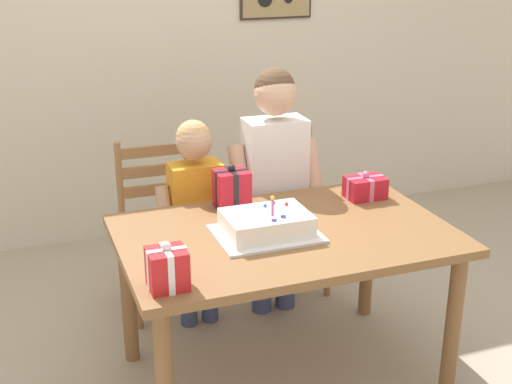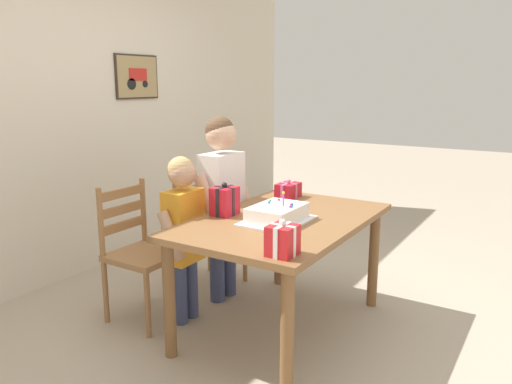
{
  "view_description": "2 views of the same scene",
  "coord_description": "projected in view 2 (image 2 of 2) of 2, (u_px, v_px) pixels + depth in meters",
  "views": [
    {
      "loc": [
        -1.07,
        -2.55,
        1.95
      ],
      "look_at": [
        -0.1,
        0.09,
        0.91
      ],
      "focal_mm": 48.46,
      "sensor_mm": 36.0,
      "label": 1
    },
    {
      "loc": [
        -2.63,
        -1.44,
        1.57
      ],
      "look_at": [
        -0.16,
        0.1,
        0.93
      ],
      "focal_mm": 34.99,
      "sensor_mm": 36.0,
      "label": 2
    }
  ],
  "objects": [
    {
      "name": "ground_plane",
      "position": [
        282.0,
        328.0,
        3.27
      ],
      "size": [
        20.0,
        20.0,
        0.0
      ],
      "primitive_type": "plane",
      "color": "tan"
    },
    {
      "name": "back_wall",
      "position": [
        71.0,
        117.0,
        3.99
      ],
      "size": [
        6.4,
        0.11,
        2.6
      ],
      "color": "beige",
      "rests_on": "ground"
    },
    {
      "name": "dining_table",
      "position": [
        283.0,
        233.0,
        3.13
      ],
      "size": [
        1.44,
        0.93,
        0.74
      ],
      "color": "brown",
      "rests_on": "ground"
    },
    {
      "name": "birthday_cake",
      "position": [
        277.0,
        214.0,
        3.01
      ],
      "size": [
        0.44,
        0.34,
        0.19
      ],
      "color": "silver",
      "rests_on": "dining_table"
    },
    {
      "name": "gift_box_red_large",
      "position": [
        225.0,
        201.0,
        3.16
      ],
      "size": [
        0.16,
        0.14,
        0.22
      ],
      "color": "red",
      "rests_on": "dining_table"
    },
    {
      "name": "gift_box_beside_cake",
      "position": [
        288.0,
        190.0,
        3.66
      ],
      "size": [
        0.19,
        0.14,
        0.14
      ],
      "color": "red",
      "rests_on": "dining_table"
    },
    {
      "name": "gift_box_corner_small",
      "position": [
        283.0,
        240.0,
        2.42
      ],
      "size": [
        0.15,
        0.14,
        0.19
      ],
      "color": "red",
      "rests_on": "dining_table"
    },
    {
      "name": "chair_left",
      "position": [
        141.0,
        252.0,
        3.32
      ],
      "size": [
        0.42,
        0.42,
        0.92
      ],
      "color": "#996B42",
      "rests_on": "ground"
    },
    {
      "name": "chair_right",
      "position": [
        207.0,
        226.0,
        3.92
      ],
      "size": [
        0.45,
        0.45,
        0.92
      ],
      "color": "#996B42",
      "rests_on": "ground"
    },
    {
      "name": "child_older",
      "position": [
        222.0,
        190.0,
        3.56
      ],
      "size": [
        0.49,
        0.28,
        1.34
      ],
      "color": "#38426B",
      "rests_on": "ground"
    },
    {
      "name": "child_younger",
      "position": [
        184.0,
        223.0,
        3.23
      ],
      "size": [
        0.4,
        0.23,
        1.12
      ],
      "color": "#38426B",
      "rests_on": "ground"
    }
  ]
}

